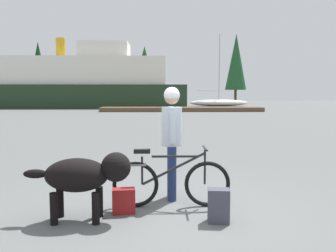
{
  "coord_description": "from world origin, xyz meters",
  "views": [
    {
      "loc": [
        -0.13,
        -4.92,
        1.69
      ],
      "look_at": [
        0.06,
        2.21,
        1.03
      ],
      "focal_mm": 37.7,
      "sensor_mm": 36.0,
      "label": 1
    }
  ],
  "objects_px": {
    "ferry_boat": "(87,84)",
    "dog": "(85,175)",
    "bicycle": "(170,182)",
    "person_cyclist": "(172,131)",
    "handbag_pannier": "(124,201)",
    "backpack": "(219,206)",
    "sailboat_moored": "(219,102)"
  },
  "relations": [
    {
      "from": "sailboat_moored",
      "to": "backpack",
      "type": "bearing_deg",
      "value": -99.7
    },
    {
      "from": "person_cyclist",
      "to": "handbag_pannier",
      "type": "height_order",
      "value": "person_cyclist"
    },
    {
      "from": "dog",
      "to": "sailboat_moored",
      "type": "relative_size",
      "value": 0.15
    },
    {
      "from": "bicycle",
      "to": "dog",
      "type": "distance_m",
      "value": 1.3
    },
    {
      "from": "dog",
      "to": "ferry_boat",
      "type": "distance_m",
      "value": 39.33
    },
    {
      "from": "person_cyclist",
      "to": "backpack",
      "type": "height_order",
      "value": "person_cyclist"
    },
    {
      "from": "handbag_pannier",
      "to": "sailboat_moored",
      "type": "xyz_separation_m",
      "value": [
        8.62,
        42.51,
        0.33
      ]
    },
    {
      "from": "dog",
      "to": "ferry_boat",
      "type": "bearing_deg",
      "value": 101.36
    },
    {
      "from": "bicycle",
      "to": "person_cyclist",
      "type": "bearing_deg",
      "value": 85.21
    },
    {
      "from": "person_cyclist",
      "to": "dog",
      "type": "xyz_separation_m",
      "value": [
        -1.19,
        -0.95,
        -0.48
      ]
    },
    {
      "from": "bicycle",
      "to": "person_cyclist",
      "type": "xyz_separation_m",
      "value": [
        0.03,
        0.41,
        0.72
      ]
    },
    {
      "from": "backpack",
      "to": "bicycle",
      "type": "bearing_deg",
      "value": 133.05
    },
    {
      "from": "person_cyclist",
      "to": "handbag_pannier",
      "type": "xyz_separation_m",
      "value": [
        -0.71,
        -0.67,
        -0.92
      ]
    },
    {
      "from": "person_cyclist",
      "to": "handbag_pannier",
      "type": "relative_size",
      "value": 5.07
    },
    {
      "from": "handbag_pannier",
      "to": "ferry_boat",
      "type": "relative_size",
      "value": 0.01
    },
    {
      "from": "dog",
      "to": "ferry_boat",
      "type": "xyz_separation_m",
      "value": [
        -7.73,
        38.49,
        2.26
      ]
    },
    {
      "from": "backpack",
      "to": "sailboat_moored",
      "type": "xyz_separation_m",
      "value": [
        7.34,
        42.9,
        0.28
      ]
    },
    {
      "from": "dog",
      "to": "sailboat_moored",
      "type": "height_order",
      "value": "sailboat_moored"
    },
    {
      "from": "sailboat_moored",
      "to": "dog",
      "type": "bearing_deg",
      "value": -102.01
    },
    {
      "from": "ferry_boat",
      "to": "sailboat_moored",
      "type": "bearing_deg",
      "value": 14.28
    },
    {
      "from": "person_cyclist",
      "to": "sailboat_moored",
      "type": "distance_m",
      "value": 42.58
    },
    {
      "from": "handbag_pannier",
      "to": "person_cyclist",
      "type": "bearing_deg",
      "value": 43.54
    },
    {
      "from": "dog",
      "to": "backpack",
      "type": "height_order",
      "value": "dog"
    },
    {
      "from": "sailboat_moored",
      "to": "bicycle",
      "type": "bearing_deg",
      "value": -100.65
    },
    {
      "from": "ferry_boat",
      "to": "dog",
      "type": "bearing_deg",
      "value": -78.64
    },
    {
      "from": "backpack",
      "to": "sailboat_moored",
      "type": "bearing_deg",
      "value": 80.3
    },
    {
      "from": "backpack",
      "to": "handbag_pannier",
      "type": "distance_m",
      "value": 1.34
    },
    {
      "from": "bicycle",
      "to": "dog",
      "type": "relative_size",
      "value": 1.24
    },
    {
      "from": "handbag_pannier",
      "to": "backpack",
      "type": "bearing_deg",
      "value": -16.91
    },
    {
      "from": "sailboat_moored",
      "to": "handbag_pannier",
      "type": "bearing_deg",
      "value": -101.46
    },
    {
      "from": "person_cyclist",
      "to": "ferry_boat",
      "type": "distance_m",
      "value": 38.64
    },
    {
      "from": "handbag_pannier",
      "to": "ferry_boat",
      "type": "bearing_deg",
      "value": 102.13
    }
  ]
}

